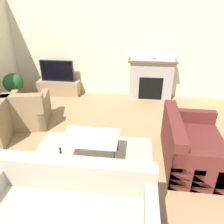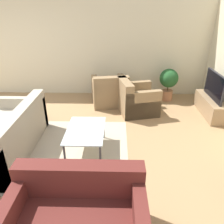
# 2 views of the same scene
# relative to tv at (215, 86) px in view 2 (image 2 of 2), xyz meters

# --- Properties ---
(wall_left) EXTENTS (0.06, 8.20, 2.70)m
(wall_left) POSITION_rel_tv_xyz_m (-1.34, -2.33, 0.64)
(wall_left) COLOR beige
(wall_left) RESTS_ON ground_plane
(area_rug) EXTENTS (2.15, 1.85, 0.00)m
(area_rug) POSITION_rel_tv_xyz_m (1.54, -2.94, -0.71)
(area_rug) COLOR #B7A88E
(area_rug) RESTS_ON ground_plane
(tv_stand) EXTENTS (1.21, 0.37, 0.41)m
(tv_stand) POSITION_rel_tv_xyz_m (0.00, 0.00, -0.51)
(tv_stand) COLOR #997A56
(tv_stand) RESTS_ON ground_plane
(tv) EXTENTS (0.95, 0.06, 0.61)m
(tv) POSITION_rel_tv_xyz_m (0.00, 0.00, 0.00)
(tv) COLOR #232328
(tv) RESTS_ON tv_stand
(couch_sectional) EXTENTS (1.97, 0.96, 0.82)m
(couch_sectional) POSITION_rel_tv_xyz_m (1.58, -4.15, -0.43)
(couch_sectional) COLOR #9E937F
(couch_sectional) RESTS_ON ground_plane
(armchair_by_window) EXTENTS (1.04, 1.01, 0.82)m
(armchair_by_window) POSITION_rel_tv_xyz_m (-0.58, -2.41, -0.42)
(armchair_by_window) COLOR #8C704C
(armchair_by_window) RESTS_ON ground_plane
(armchair_accent) EXTENTS (1.00, 1.02, 0.82)m
(armchair_accent) POSITION_rel_tv_xyz_m (-0.07, -1.75, -0.42)
(armchair_accent) COLOR #8C704C
(armchair_accent) RESTS_ON ground_plane
(coffee_table) EXTENTS (0.95, 0.65, 0.44)m
(coffee_table) POSITION_rel_tv_xyz_m (1.54, -2.76, -0.32)
(coffee_table) COLOR #333338
(coffee_table) RESTS_ON ground_plane
(potted_plant) EXTENTS (0.49, 0.49, 0.86)m
(potted_plant) POSITION_rel_tv_xyz_m (-0.86, -0.84, -0.17)
(potted_plant) COLOR #AD704C
(potted_plant) RESTS_ON ground_plane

